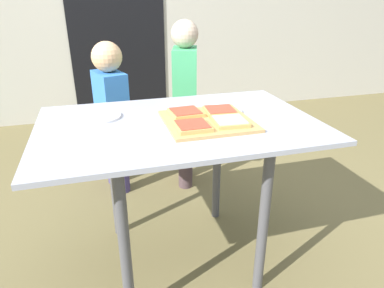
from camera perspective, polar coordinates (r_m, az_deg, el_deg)
The scene contains 12 objects.
ground_plane at distance 1.75m, azimuth -1.82°, elevation -18.14°, with size 16.00×16.00×0.00m, color brown.
house_door at distance 3.48m, azimuth -12.55°, elevation 20.39°, with size 0.90×0.02×2.00m, color black.
dining_table at distance 1.42m, azimuth -2.13°, elevation 0.22°, with size 1.12×0.72×0.69m.
cutting_board at distance 1.38m, azimuth 2.61°, elevation 3.85°, with size 0.34×0.33×0.01m, color tan.
pizza_slice_far_left at distance 1.44m, azimuth -1.09°, elevation 5.27°, with size 0.13×0.14×0.02m.
pizza_slice_near_right at distance 1.34m, azimuth 6.33°, elevation 3.77°, with size 0.13×0.14×0.02m.
pizza_slice_near_left at distance 1.28m, azimuth 0.07°, elevation 3.03°, with size 0.13×0.13×0.02m.
pizza_slice_far_right at distance 1.46m, azimuth 4.71°, elevation 5.56°, with size 0.14×0.14×0.02m.
plate_white_left at distance 1.49m, azimuth -15.34°, elevation 4.45°, with size 0.19×0.19×0.01m, color white.
plate_white_right at distance 1.51m, azimuth 4.79°, elevation 5.46°, with size 0.19×0.19×0.01m, color white.
child_left at distance 2.13m, azimuth -13.19°, elevation 5.69°, with size 0.20×0.27×0.93m.
child_right at distance 2.12m, azimuth -1.14°, elevation 7.87°, with size 0.20×0.27×1.04m.
Camera 1 is at (-0.31, -1.27, 1.17)m, focal length 32.06 mm.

